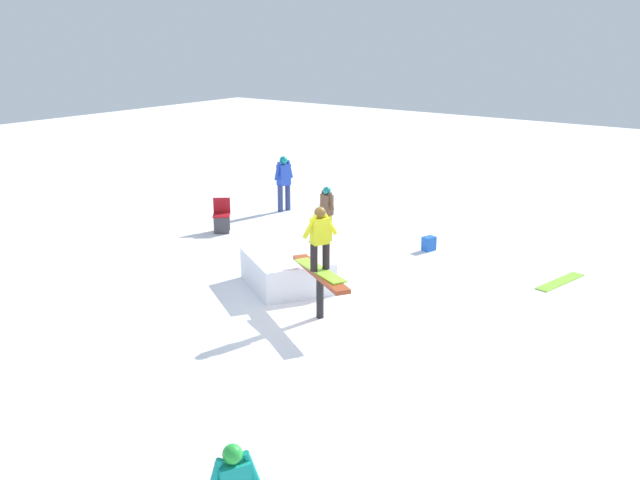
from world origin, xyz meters
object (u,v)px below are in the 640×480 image
Objects in this scene: main_rider_on_rail at (320,241)px; loose_snowboard_lime at (560,282)px; rail_feature at (320,279)px; folding_chair at (222,216)px; bystander_blue at (284,180)px; backpack_on_snow at (429,244)px; bystander_brown at (327,210)px.

main_rider_on_rail is 5.64m from loose_snowboard_lime.
rail_feature reaches higher than folding_chair.
folding_chair is (0.08, -2.68, -0.49)m from bystander_blue.
loose_snowboard_lime is at bearing 100.27° from backpack_on_snow.
rail_feature is 5.50m from loose_snowboard_lime.
folding_chair is at bearing 175.54° from main_rider_on_rail.
main_rider_on_rail is at bearing 141.03° from bystander_brown.
rail_feature is at bearing 0.00° from main_rider_on_rail.
bystander_blue is 1.18× the size of bystander_brown.
bystander_brown is 2.69m from backpack_on_snow.
bystander_blue is at bearing 51.64° from folding_chair.
backpack_on_snow is at bearing -147.09° from bystander_brown.
bystander_brown is at bearing 155.88° from rail_feature.
folding_chair is at bearing 111.49° from loose_snowboard_lime.
main_rider_on_rail is at bearing 0.00° from rail_feature.
bystander_blue reaches higher than rail_feature.
bystander_brown reaches higher than backpack_on_snow.
rail_feature is at bearing 54.57° from bystander_blue.
bystander_brown reaches higher than loose_snowboard_lime.
loose_snowboard_lime is at bearing 88.16° from rail_feature.
folding_chair is at bearing -55.05° from backpack_on_snow.
loose_snowboard_lime is at bearing 92.47° from bystander_blue.
rail_feature is 4.93m from backpack_on_snow.
rail_feature is at bearing 141.03° from bystander_brown.
bystander_brown is at bearing 105.80° from loose_snowboard_lime.
backpack_on_snow is (-0.35, 4.88, -1.32)m from main_rider_on_rail.
bystander_brown is (-2.86, 4.14, 0.02)m from rail_feature.
main_rider_on_rail is at bearing 54.57° from bystander_blue.
main_rider_on_rail reaches higher than rail_feature.
bystander_brown reaches higher than folding_chair.
backpack_on_snow is at bearing 118.85° from main_rider_on_rail.
loose_snowboard_lime is (5.83, 0.43, -0.76)m from bystander_brown.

